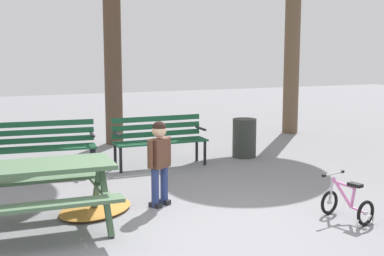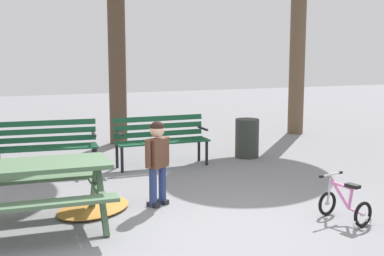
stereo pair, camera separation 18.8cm
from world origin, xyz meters
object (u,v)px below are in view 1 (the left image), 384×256
Objects in this scene: park_bench_far_left at (45,143)px; park_bench_left at (159,137)px; picnic_table at (30,180)px; child_standing at (159,156)px; trash_bin at (244,138)px; kids_bicycle at (347,204)px.

park_bench_left is at bearing -3.92° from park_bench_far_left.
picnic_table is 1.68m from child_standing.
child_standing is at bearing -63.68° from park_bench_far_left.
park_bench_far_left is 1.90m from park_bench_left.
child_standing is at bearing 13.59° from picnic_table.
park_bench_left is 2.23× the size of trash_bin.
child_standing is 3.38m from trash_bin.
picnic_table is 1.14× the size of park_bench_left.
child_standing is at bearing -136.76° from trash_bin.
child_standing is at bearing 143.49° from kids_bicycle.
child_standing reaches higher than trash_bin.
child_standing reaches higher than park_bench_left.
park_bench_left is 1.72m from trash_bin.
park_bench_far_left is 1.02× the size of park_bench_left.
park_bench_left is at bearing 107.53° from kids_bicycle.
park_bench_far_left is at bearing 176.08° from park_bench_left.
child_standing is 1.80× the size of kids_bicycle.
picnic_table is at bearing -166.41° from child_standing.
trash_bin is at bearing 33.47° from picnic_table.
park_bench_left reaches higher than kids_bicycle.
trash_bin is (0.58, 3.69, 0.16)m from kids_bicycle.
child_standing reaches higher than kids_bicycle.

